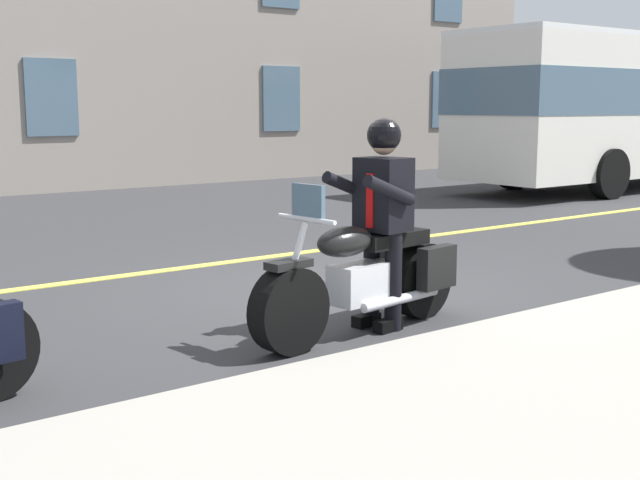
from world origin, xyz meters
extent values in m
plane|color=#333335|center=(0.00, 0.00, 0.00)|extent=(80.00, 80.00, 0.00)
cube|color=#E5DB4C|center=(0.00, -2.00, 0.01)|extent=(60.00, 0.16, 0.01)
cylinder|color=black|center=(1.55, 1.41, 0.33)|extent=(0.68, 0.29, 0.66)
cylinder|color=black|center=(0.01, 1.20, 0.33)|extent=(0.68, 0.29, 0.66)
cube|color=silver|center=(0.75, 1.30, 0.42)|extent=(0.59, 0.35, 0.32)
ellipsoid|color=black|center=(0.95, 1.32, 0.78)|extent=(0.59, 0.35, 0.24)
cube|color=black|center=(0.41, 1.25, 0.74)|extent=(0.73, 0.37, 0.12)
cube|color=black|center=(0.03, 1.42, 0.48)|extent=(0.41, 0.17, 0.36)
cube|color=black|center=(0.09, 0.98, 0.48)|extent=(0.41, 0.17, 0.36)
cylinder|color=silver|center=(1.53, 1.40, 0.60)|extent=(0.35, 0.10, 0.76)
cylinder|color=silver|center=(1.37, 1.38, 1.00)|extent=(0.12, 0.60, 0.04)
cube|color=black|center=(1.55, 1.41, 0.68)|extent=(0.38, 0.21, 0.06)
cylinder|color=silver|center=(0.44, 1.41, 0.26)|extent=(0.90, 0.20, 0.08)
cube|color=slate|center=(1.35, 1.38, 1.12)|extent=(0.08, 0.32, 0.28)
cylinder|color=black|center=(0.49, 1.38, 0.42)|extent=(0.14, 0.14, 0.84)
cube|color=black|center=(0.55, 1.39, 0.05)|extent=(0.27, 0.14, 0.10)
cylinder|color=black|center=(0.52, 1.14, 0.42)|extent=(0.14, 0.14, 0.84)
cube|color=black|center=(0.58, 1.15, 0.05)|extent=(0.27, 0.14, 0.10)
cube|color=black|center=(0.51, 1.26, 1.12)|extent=(0.37, 0.44, 0.60)
cube|color=red|center=(0.67, 1.28, 1.08)|extent=(0.03, 0.07, 0.44)
cylinder|color=black|center=(0.66, 1.51, 1.18)|extent=(0.56, 0.17, 0.28)
cylinder|color=black|center=(0.72, 1.07, 1.18)|extent=(0.56, 0.17, 0.28)
sphere|color=tan|center=(0.51, 1.26, 1.55)|extent=(0.22, 0.22, 0.22)
sphere|color=black|center=(0.51, 1.26, 1.60)|extent=(0.28, 0.28, 0.28)
cylinder|color=black|center=(-9.42, -5.71, 0.50)|extent=(1.00, 0.30, 1.00)
cylinder|color=black|center=(-9.42, -3.31, 0.50)|extent=(1.00, 0.30, 1.00)
cube|color=slate|center=(-12.57, -10.97, 2.00)|extent=(1.10, 0.06, 1.60)
cube|color=slate|center=(-6.79, -10.97, 2.00)|extent=(1.10, 0.06, 1.60)
cube|color=slate|center=(-1.01, -10.97, 2.00)|extent=(1.10, 0.06, 1.60)
camera|label=1|loc=(4.94, 6.33, 1.84)|focal=46.33mm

